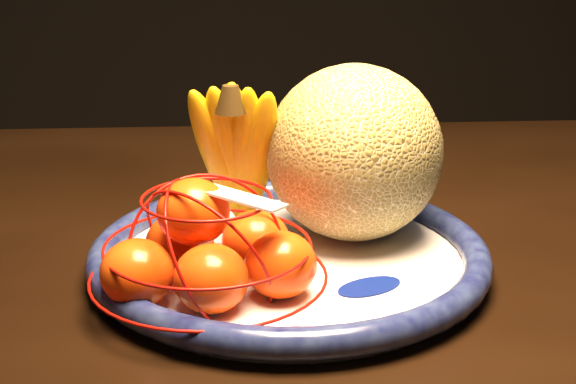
{
  "coord_description": "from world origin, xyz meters",
  "views": [
    {
      "loc": [
        -0.0,
        -0.81,
        1.09
      ],
      "look_at": [
        0.07,
        -0.1,
        0.85
      ],
      "focal_mm": 55.0,
      "sensor_mm": 36.0,
      "label": 1
    }
  ],
  "objects": [
    {
      "name": "banana_bunch",
      "position": [
        0.03,
        -0.05,
        0.87
      ],
      "size": [
        0.1,
        0.1,
        0.16
      ],
      "rotation": [
        0.0,
        0.0,
        -0.22
      ],
      "color": "#E4B405",
      "rests_on": "fruit_bowl"
    },
    {
      "name": "price_tag",
      "position": [
        0.03,
        -0.18,
        0.87
      ],
      "size": [
        0.08,
        0.06,
        0.01
      ],
      "primitive_type": "cube",
      "rotation": [
        -0.14,
        0.1,
        -0.56
      ],
      "color": "white",
      "rests_on": "mandarin_bag"
    },
    {
      "name": "fruit_bowl",
      "position": [
        0.07,
        -0.11,
        0.79
      ],
      "size": [
        0.35,
        0.35,
        0.03
      ],
      "rotation": [
        0.0,
        0.0,
        -0.18
      ],
      "color": "white",
      "rests_on": "dining_table"
    },
    {
      "name": "cantaloupe",
      "position": [
        0.13,
        -0.07,
        0.87
      ],
      "size": [
        0.16,
        0.16,
        0.16
      ],
      "primitive_type": "sphere",
      "color": "olive",
      "rests_on": "fruit_bowl"
    },
    {
      "name": "mandarin_bag",
      "position": [
        0.0,
        -0.17,
        0.82
      ],
      "size": [
        0.21,
        0.21,
        0.12
      ],
      "rotation": [
        0.0,
        0.0,
        -0.1
      ],
      "color": "#FF5816",
      "rests_on": "fruit_bowl"
    },
    {
      "name": "dining_table",
      "position": [
        0.06,
        -0.08,
        0.69
      ],
      "size": [
        1.59,
        1.0,
        0.78
      ],
      "rotation": [
        0.0,
        0.0,
        -0.04
      ],
      "color": "black",
      "rests_on": "ground"
    }
  ]
}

